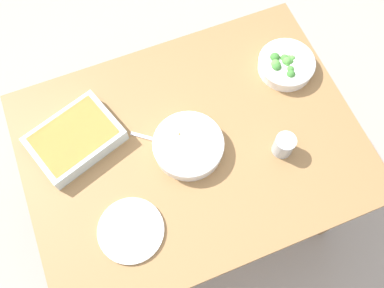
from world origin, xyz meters
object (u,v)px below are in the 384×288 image
spoon_by_stew (161,141)px  stew_bowl (188,146)px  side_plate (131,230)px  broccoli_bowl (286,64)px  drink_cup (284,145)px  spoon_by_broccoli (281,77)px  baking_dish (75,138)px

spoon_by_stew → stew_bowl: bearing=-37.8°
spoon_by_stew → side_plate: bearing=-127.1°
broccoli_bowl → drink_cup: size_ratio=2.55×
stew_bowl → side_plate: (-0.28, -0.20, -0.03)m
side_plate → spoon_by_broccoli: (0.72, 0.34, -0.00)m
side_plate → spoon_by_stew: size_ratio=1.47×
stew_bowl → broccoli_bowl: 0.50m
broccoli_bowl → baking_dish: bearing=-179.9°
baking_dish → spoon_by_broccoli: size_ratio=2.53×
broccoli_bowl → spoon_by_broccoli: broccoli_bowl is taller
spoon_by_broccoli → drink_cup: bearing=-116.0°
baking_dish → spoon_by_broccoli: bearing=-2.0°
drink_cup → spoon_by_broccoli: size_ratio=0.61×
spoon_by_stew → baking_dish: bearing=158.6°
broccoli_bowl → baking_dish: broccoli_bowl is taller
spoon_by_broccoli → baking_dish: bearing=178.0°
side_plate → spoon_by_stew: bearing=52.9°
stew_bowl → drink_cup: 0.33m
stew_bowl → side_plate: size_ratio=1.14×
stew_bowl → spoon_by_stew: 0.11m
baking_dish → spoon_by_broccoli: (0.80, -0.03, -0.03)m
broccoli_bowl → drink_cup: 0.34m
broccoli_bowl → spoon_by_broccoli: (-0.03, -0.03, -0.03)m
drink_cup → broccoli_bowl: bearing=61.7°
broccoli_bowl → side_plate: bearing=-153.5°
drink_cup → spoon_by_broccoli: drink_cup is taller
stew_bowl → spoon_by_broccoli: bearing=18.2°
stew_bowl → baking_dish: bearing=154.4°
broccoli_bowl → spoon_by_broccoli: size_ratio=1.55×
stew_bowl → broccoli_bowl: bearing=20.4°
baking_dish → side_plate: (0.08, -0.37, -0.03)m
baking_dish → spoon_by_stew: bearing=-21.4°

